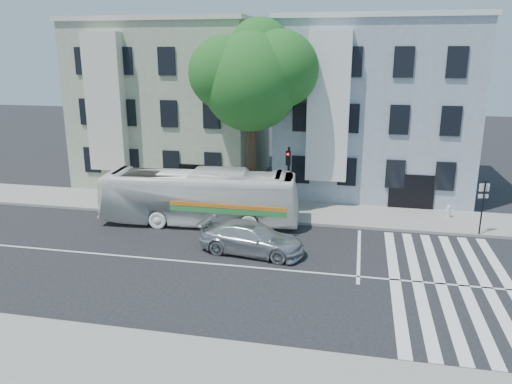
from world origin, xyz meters
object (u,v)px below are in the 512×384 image
(bus, at_px, (200,197))
(traffic_signal, at_px, (288,172))
(sedan, at_px, (252,238))
(fire_hydrant, at_px, (448,211))

(bus, height_order, traffic_signal, traffic_signal)
(traffic_signal, bearing_deg, bus, -167.45)
(bus, xyz_separation_m, sedan, (3.69, -3.57, -0.78))
(traffic_signal, distance_m, fire_hydrant, 9.28)
(sedan, relative_size, traffic_signal, 1.24)
(bus, relative_size, traffic_signal, 2.68)
(sedan, bearing_deg, bus, 54.20)
(traffic_signal, relative_size, fire_hydrant, 5.53)
(sedan, bearing_deg, fire_hydrant, -46.30)
(traffic_signal, bearing_deg, fire_hydrant, -5.38)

